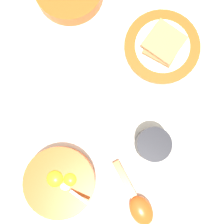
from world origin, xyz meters
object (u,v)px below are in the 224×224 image
(toast_sandwich, at_px, (163,44))
(drinking_cup, at_px, (152,144))
(toast_plate, at_px, (161,47))
(egg_bowl, at_px, (59,182))
(soup_spoon, at_px, (138,205))

(toast_sandwich, height_order, drinking_cup, drinking_cup)
(toast_plate, bearing_deg, egg_bowl, 61.36)
(soup_spoon, bearing_deg, drinking_cup, -94.19)
(toast_sandwich, xyz_separation_m, drinking_cup, (-0.00, 0.25, 0.01))
(toast_plate, xyz_separation_m, soup_spoon, (0.01, 0.40, 0.01))
(toast_plate, relative_size, soup_spoon, 1.24)
(toast_plate, distance_m, toast_sandwich, 0.02)
(toast_sandwich, bearing_deg, soup_spoon, 88.73)
(egg_bowl, bearing_deg, drinking_cup, -149.70)
(egg_bowl, distance_m, toast_plate, 0.42)
(drinking_cup, bearing_deg, toast_sandwich, -89.52)
(toast_plate, height_order, drinking_cup, drinking_cup)
(toast_plate, height_order, soup_spoon, soup_spoon)
(egg_bowl, height_order, soup_spoon, egg_bowl)
(toast_plate, relative_size, toast_sandwich, 1.66)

